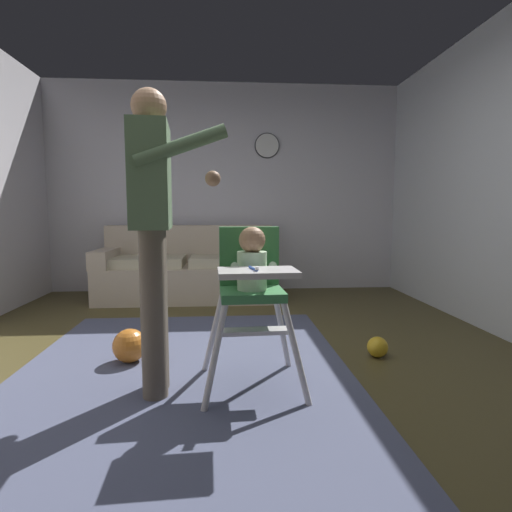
# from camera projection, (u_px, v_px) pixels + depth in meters

# --- Properties ---
(ground) EXTENTS (6.08, 7.27, 0.10)m
(ground) POSITION_uv_depth(u_px,v_px,m) (226.00, 380.00, 2.63)
(ground) COLOR #4E4524
(wall_far) EXTENTS (5.28, 0.06, 2.66)m
(wall_far) POSITION_uv_depth(u_px,v_px,m) (225.00, 188.00, 5.32)
(wall_far) COLOR silver
(wall_far) RESTS_ON ground
(area_rug) EXTENTS (2.16, 2.99, 0.01)m
(area_rug) POSITION_uv_depth(u_px,v_px,m) (181.00, 378.00, 2.53)
(area_rug) COLOR #4C526C
(area_rug) RESTS_ON ground
(couch) EXTENTS (2.05, 0.86, 0.86)m
(couch) POSITION_uv_depth(u_px,v_px,m) (189.00, 270.00, 4.88)
(couch) COLOR #C3B29C
(couch) RESTS_ON ground
(high_chair) EXTENTS (0.63, 0.74, 0.95)m
(high_chair) POSITION_uv_depth(u_px,v_px,m) (251.00, 276.00, 2.36)
(high_chair) COLOR silver
(high_chair) RESTS_ON ground
(adult_standing) EXTENTS (0.54, 0.50, 1.69)m
(adult_standing) POSITION_uv_depth(u_px,v_px,m) (153.00, 225.00, 2.25)
(adult_standing) COLOR #66594B
(adult_standing) RESTS_ON ground
(toy_ball) EXTENTS (0.23, 0.23, 0.23)m
(toy_ball) POSITION_uv_depth(u_px,v_px,m) (129.00, 346.00, 2.81)
(toy_ball) COLOR orange
(toy_ball) RESTS_ON ground
(toy_ball_second) EXTENTS (0.15, 0.15, 0.15)m
(toy_ball_second) POSITION_uv_depth(u_px,v_px,m) (377.00, 347.00, 2.91)
(toy_ball_second) COLOR gold
(toy_ball_second) RESTS_ON ground
(wall_clock) EXTENTS (0.32, 0.04, 0.32)m
(wall_clock) POSITION_uv_depth(u_px,v_px,m) (267.00, 146.00, 5.26)
(wall_clock) COLOR white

